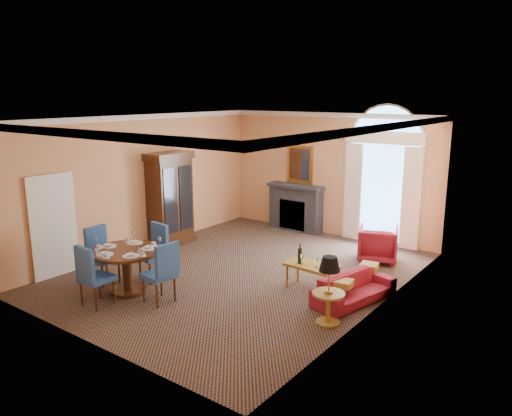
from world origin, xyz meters
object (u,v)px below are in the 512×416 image
Objects in this scene: dining_table at (127,261)px; coffee_table at (311,266)px; sofa at (354,289)px; armchair at (378,244)px; side_table at (329,282)px; armoire at (170,200)px.

dining_table is 3.47m from coffee_table.
coffee_table is (2.69, 2.18, -0.16)m from dining_table.
sofa is (3.62, 2.15, -0.38)m from dining_table.
armchair is at bearing 27.12° from sofa.
side_table is (0.98, -1.09, 0.26)m from coffee_table.
armoire reaches higher than sofa.
coffee_table is at bearing 38.99° from dining_table.
sofa is (5.27, -0.57, -0.86)m from armoire.
armoire is 2.04× the size of side_table.
dining_table is 4.23m from sofa.
coffee_table is (4.34, -0.54, -0.64)m from armoire.
armchair reaches higher than sofa.
armchair is 2.38m from coffee_table.
dining_table reaches higher than sofa.
side_table reaches higher than sofa.
coffee_table is 1.49m from side_table.
dining_table is 3.83m from side_table.
armoire is at bearing 162.91° from side_table.
dining_table is (1.65, -2.72, -0.48)m from armoire.
sofa is 1.17m from side_table.
armoire reaches higher than armchair.
sofa is at bearing 30.75° from dining_table.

